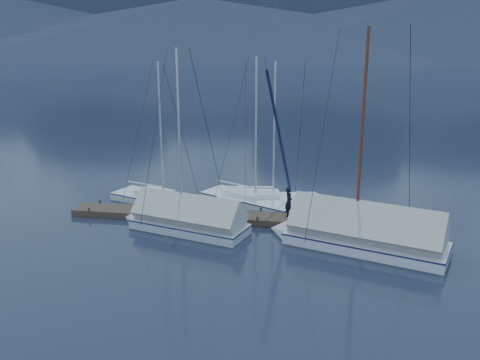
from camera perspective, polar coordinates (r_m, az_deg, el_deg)
name	(u,v)px	position (r m, az deg, el deg)	size (l,w,h in m)	color
ground	(233,235)	(24.67, -0.74, -6.16)	(1000.00, 1000.00, 0.00)	black
dock	(240,219)	(26.47, 0.00, -4.37)	(18.00, 1.50, 0.54)	#382D23
mooring_posts	(231,214)	(26.47, -1.07, -3.82)	(15.12, 1.52, 0.35)	#382D23
sailboat_open_left	(170,202)	(29.20, -7.83, -2.51)	(6.89, 4.07, 8.80)	silver
sailboat_open_mid	(262,204)	(28.62, 2.54, -2.74)	(6.98, 4.90, 9.09)	white
sailboat_open_right	(281,201)	(29.25, 4.65, -2.39)	(6.87, 3.07, 8.81)	white
sailboat_covered_near	(352,235)	(23.75, 12.42, -6.03)	(8.59, 5.03, 10.70)	white
sailboat_covered_far	(180,220)	(25.39, -6.78, -4.49)	(7.16, 3.90, 9.62)	silver
person	(289,202)	(26.06, 5.50, -2.45)	(0.56, 0.37, 1.53)	black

